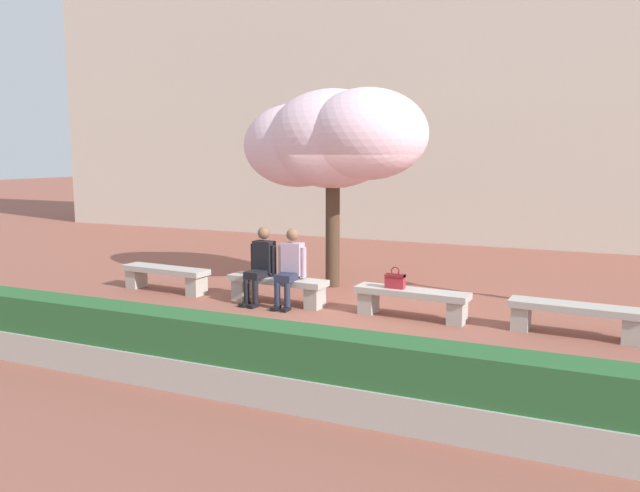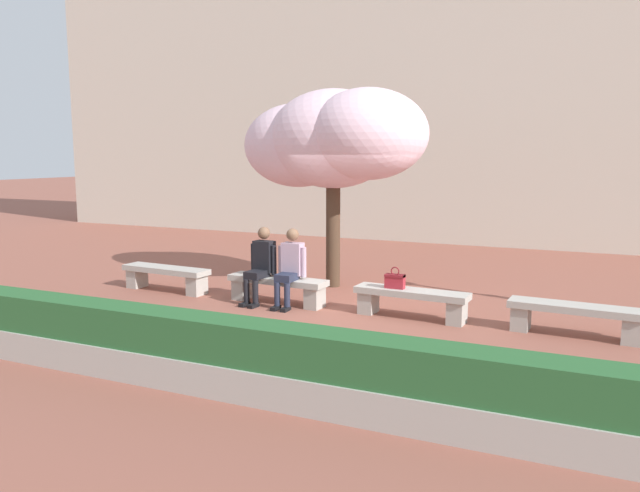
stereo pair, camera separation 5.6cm
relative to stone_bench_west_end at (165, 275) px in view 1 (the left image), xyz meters
The scene contains 11 objects.
ground_plane 3.52m from the stone_bench_west_end, ahead, with size 100.00×100.00×0.00m, color #8E5142.
building_facade 11.55m from the stone_bench_west_end, 70.97° to the left, with size 28.00×4.00×9.12m, color beige.
stone_bench_west_end is the anchor object (origin of this frame).
stone_bench_near_west 2.34m from the stone_bench_west_end, ahead, with size 1.79×0.52×0.45m.
stone_bench_center 4.67m from the stone_bench_west_end, ahead, with size 1.79×0.52×0.45m.
stone_bench_near_east 7.01m from the stone_bench_west_end, ahead, with size 1.79×0.52×0.45m.
person_seated_left 2.09m from the stone_bench_west_end, ahead, with size 0.51×0.70×1.29m.
person_seated_right 2.64m from the stone_bench_west_end, ahead, with size 0.51×0.68×1.29m.
handbag 4.42m from the stone_bench_west_end, ahead, with size 0.30×0.15×0.34m.
cherry_tree_main 3.99m from the stone_bench_west_end, 30.99° to the left, with size 3.67×2.47×3.70m.
planter_hedge_foreground 5.13m from the stone_bench_west_end, 46.91° to the right, with size 12.26×0.50×0.80m.
Camera 1 is at (3.71, -9.13, 2.51)m, focal length 35.00 mm.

